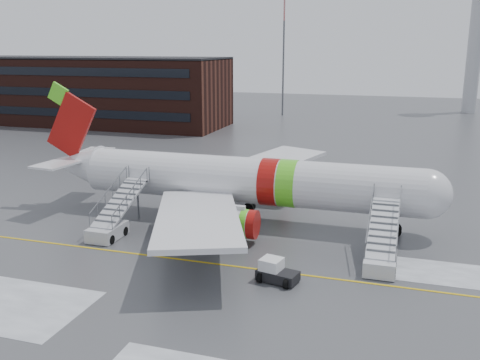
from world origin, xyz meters
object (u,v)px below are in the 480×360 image
(airstair_aft, at_px, (112,222))
(pushback_tug, at_px, (275,272))
(airstair_fwd, at_px, (381,251))
(airliner, at_px, (236,180))

(airstair_aft, xyz_separation_m, pushback_tug, (14.02, -4.31, -0.43))
(airstair_fwd, bearing_deg, airliner, 151.77)
(airliner, relative_size, airstair_aft, 4.55)
(airstair_aft, bearing_deg, pushback_tug, -17.10)
(pushback_tug, bearing_deg, airstair_fwd, 35.13)
(airliner, bearing_deg, airstair_fwd, -28.23)
(airstair_fwd, relative_size, pushback_tug, 2.81)
(airliner, height_order, airstair_aft, airliner)
(airliner, distance_m, airstair_fwd, 14.02)
(airliner, xyz_separation_m, airstair_fwd, (12.17, -6.54, -2.35))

